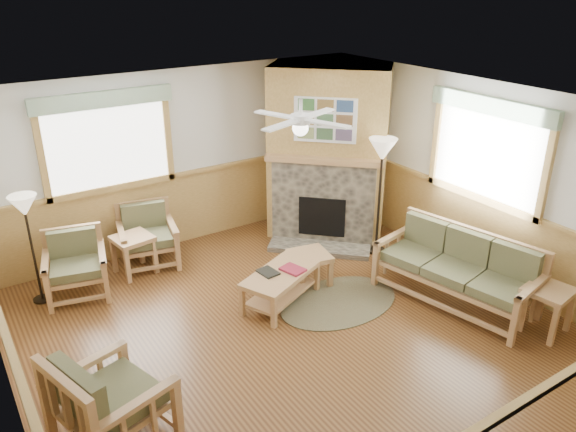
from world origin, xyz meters
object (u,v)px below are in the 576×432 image
armchair_back_right (148,237)px  footstool (309,268)px  armchair_back_left (76,266)px  end_table_sofa (545,310)px  coffee_table (281,287)px  sofa (456,270)px  floor_lamp_right (379,197)px  armchair_left (111,399)px  floor_lamp_left (33,250)px  end_table_chairs (134,255)px

armchair_back_right → footstool: armchair_back_right is taller
armchair_back_left → end_table_sofa: bearing=-28.0°
armchair_back_left → end_table_sofa: size_ratio=1.48×
coffee_table → footstool: 0.64m
sofa → floor_lamp_right: 1.70m
armchair_back_left → coffee_table: bearing=-24.0°
sofa → armchair_back_right: size_ratio=2.30×
armchair_left → footstool: armchair_left is taller
armchair_back_left → coffee_table: 2.70m
coffee_table → floor_lamp_left: 3.18m
armchair_back_right → floor_lamp_left: (-1.55, -0.18, 0.30)m
armchair_left → end_table_chairs: size_ratio=1.72×
armchair_left → end_table_sofa: (4.81, -1.09, -0.20)m
end_table_chairs → floor_lamp_right: (3.32, -1.38, 0.61)m
sofa → armchair_back_left: (-4.02, 2.85, -0.04)m
coffee_table → floor_lamp_left: size_ratio=0.75×
end_table_chairs → floor_lamp_left: size_ratio=0.38×
sofa → coffee_table: sofa is taller
armchair_back_left → end_table_chairs: 0.86m
floor_lamp_right → armchair_left: bearing=-160.8°
end_table_sofa → armchair_left: bearing=167.2°
armchair_back_left → armchair_left: bearing=-84.5°
sofa → floor_lamp_right: bearing=163.6°
armchair_back_right → floor_lamp_left: floor_lamp_left is taller
armchair_left → end_table_chairs: bearing=-38.6°
footstool → armchair_back_left: bearing=152.6°
armchair_back_right → floor_lamp_left: 1.59m
end_table_chairs → floor_lamp_right: size_ratio=0.32×
armchair_back_right → floor_lamp_right: size_ratio=0.49×
sofa → footstool: bearing=-149.9°
armchair_left → footstool: (3.13, 1.37, -0.27)m
armchair_left → floor_lamp_left: (-0.06, 2.92, 0.25)m
armchair_back_left → floor_lamp_right: size_ratio=0.47×
end_table_chairs → end_table_sofa: end_table_sofa is taller
armchair_back_right → end_table_chairs: (-0.27, -0.14, -0.15)m
armchair_left → end_table_chairs: (1.22, 2.96, -0.21)m
end_table_chairs → end_table_sofa: 5.41m
sofa → end_table_sofa: sofa is taller
armchair_back_right → coffee_table: bearing=-49.7°
footstool → floor_lamp_right: bearing=8.5°
floor_lamp_left → armchair_back_right: bearing=6.6°
armchair_back_right → end_table_sofa: 5.35m
armchair_back_right → floor_lamp_left: bearing=-161.3°
armchair_back_left → footstool: size_ratio=1.67×
armchair_back_left → end_table_sofa: 5.88m
sofa → footstool: (-1.27, 1.43, -0.24)m
sofa → end_table_sofa: (0.40, -1.03, -0.17)m
sofa → armchair_back_left: size_ratio=2.36×
armchair_left → footstool: 3.43m
floor_lamp_left → floor_lamp_right: bearing=-16.3°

